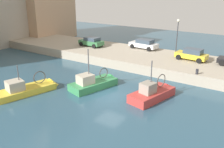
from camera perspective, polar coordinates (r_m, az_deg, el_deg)
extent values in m
plane|color=#2D5166|center=(23.41, -0.43, -5.11)|extent=(80.00, 80.00, 0.00)
cube|color=#ADA08C|center=(32.79, 10.86, 2.92)|extent=(9.00, 56.00, 1.20)
cube|color=#BC3833|center=(23.11, 9.23, -5.71)|extent=(5.04, 3.00, 1.59)
cone|color=#BC3833|center=(25.15, 13.05, -3.84)|extent=(1.28, 1.93, 1.76)
cube|color=#B2A893|center=(22.82, 9.33, -4.08)|extent=(4.82, 2.80, 0.08)
cube|color=gray|center=(22.14, 8.38, -3.27)|extent=(1.47, 1.37, 1.00)
cylinder|color=#4C4C51|center=(22.07, 9.11, -0.68)|extent=(0.10, 0.10, 3.02)
torus|color=#3F3833|center=(23.54, 11.41, -1.50)|extent=(1.26, 0.37, 1.28)
sphere|color=white|center=(22.63, 4.89, -5.41)|extent=(0.32, 0.32, 0.32)
cube|color=#388951|center=(25.33, -4.35, -3.20)|extent=(5.30, 3.34, 1.45)
cone|color=#388951|center=(26.97, 0.43, -1.70)|extent=(1.37, 2.06, 1.88)
cube|color=#B2A893|center=(25.09, -4.39, -1.82)|extent=(5.07, 3.12, 0.08)
cube|color=#B7AD99|center=(24.38, -6.23, -1.23)|extent=(1.76, 1.64, 0.94)
cylinder|color=#4C4C51|center=(24.21, -5.49, 1.79)|extent=(0.10, 0.10, 3.53)
torus|color=#3F3833|center=(25.65, -1.97, 0.29)|extent=(1.08, 0.37, 1.10)
sphere|color=white|center=(25.37, -8.60, -2.80)|extent=(0.32, 0.32, 0.32)
cube|color=gold|center=(25.34, -19.51, -4.32)|extent=(5.98, 3.41, 1.23)
cone|color=gold|center=(26.51, -13.18, -2.62)|extent=(1.34, 1.94, 1.77)
cube|color=#896B4C|center=(25.13, -19.65, -3.16)|extent=(5.72, 3.20, 0.08)
cube|color=#B7AD99|center=(24.68, -21.68, -2.54)|extent=(1.77, 1.75, 0.95)
cylinder|color=#4C4C51|center=(24.57, -20.95, -0.79)|extent=(0.10, 0.10, 2.43)
torus|color=#3F3833|center=(25.42, -16.55, -0.75)|extent=(1.25, 0.42, 1.28)
sphere|color=white|center=(25.75, -23.95, -4.08)|extent=(0.32, 0.32, 0.32)
cube|color=silver|center=(36.66, 7.36, 6.75)|extent=(2.09, 4.36, 0.61)
cube|color=#384756|center=(36.43, 7.68, 7.59)|extent=(1.71, 2.49, 0.55)
cylinder|color=black|center=(36.78, 4.73, 6.48)|extent=(0.28, 0.66, 0.64)
cylinder|color=black|center=(38.16, 6.19, 6.90)|extent=(0.28, 0.66, 0.64)
cylinder|color=black|center=(35.29, 8.59, 5.77)|extent=(0.28, 0.66, 0.64)
cylinder|color=black|center=(36.72, 9.95, 6.23)|extent=(0.28, 0.66, 0.64)
cylinder|color=black|center=(30.95, 24.23, 2.32)|extent=(0.24, 0.65, 0.64)
cube|color=gold|center=(32.07, 17.99, 4.11)|extent=(1.93, 3.95, 0.60)
cube|color=#384756|center=(31.86, 18.42, 5.09)|extent=(1.59, 2.26, 0.60)
cylinder|color=black|center=(31.87, 15.24, 3.82)|extent=(0.27, 0.66, 0.64)
cylinder|color=black|center=(33.30, 16.37, 4.38)|extent=(0.27, 0.66, 0.64)
cylinder|color=black|center=(30.99, 19.63, 2.93)|extent=(0.27, 0.66, 0.64)
cylinder|color=black|center=(32.47, 20.59, 3.54)|extent=(0.27, 0.66, 0.64)
cube|color=#387547|center=(38.17, -4.88, 7.35)|extent=(1.96, 3.92, 0.63)
cube|color=#384756|center=(37.93, -4.68, 8.16)|extent=(1.65, 2.23, 0.50)
cylinder|color=black|center=(38.46, -7.20, 6.96)|extent=(0.26, 0.65, 0.64)
cylinder|color=black|center=(39.71, -5.45, 7.42)|extent=(0.26, 0.65, 0.64)
cylinder|color=black|center=(36.74, -4.24, 6.48)|extent=(0.26, 0.65, 0.64)
cylinder|color=black|center=(38.05, -2.51, 6.96)|extent=(0.26, 0.65, 0.64)
cylinder|color=#2D2D33|center=(26.99, 19.22, 0.52)|extent=(0.28, 0.28, 0.55)
cylinder|color=#38383D|center=(32.93, 14.86, 7.81)|extent=(0.12, 0.12, 4.50)
sphere|color=#F2EACC|center=(32.56, 15.23, 11.94)|extent=(0.36, 0.36, 0.36)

